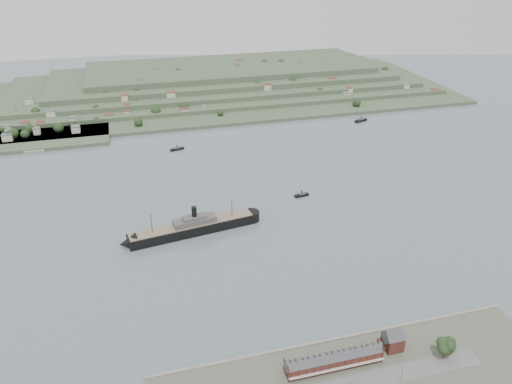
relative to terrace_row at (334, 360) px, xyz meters
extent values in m
plane|color=slate|center=(10.00, 168.02, -6.84)|extent=(1400.00, 1400.00, 0.00)
cube|color=gray|center=(10.00, 19.02, -5.54)|extent=(220.00, 2.00, 2.60)
cube|color=#595959|center=(10.00, -13.98, -4.79)|extent=(140.00, 12.00, 0.10)
cube|color=#49201A|center=(0.00, 0.02, -1.34)|extent=(55.00, 8.00, 7.00)
cube|color=#35373C|center=(0.00, 0.02, 2.16)|extent=(55.60, 8.15, 8.15)
cube|color=#BAB4A5|center=(0.00, -4.78, -1.84)|extent=(55.00, 1.60, 0.25)
cube|color=#49201A|center=(-27.50, 0.02, 3.16)|extent=(0.50, 8.40, 3.00)
cube|color=#49201A|center=(27.50, 0.02, 3.16)|extent=(0.50, 8.40, 3.00)
cube|color=black|center=(-22.00, 0.02, 4.56)|extent=(0.90, 1.40, 3.20)
cube|color=black|center=(-16.50, 0.02, 4.56)|extent=(0.90, 1.40, 3.20)
cube|color=black|center=(-2.75, 0.02, 4.56)|extent=(0.90, 1.40, 3.20)
cube|color=black|center=(2.75, 0.02, 4.56)|extent=(0.90, 1.40, 3.20)
cube|color=black|center=(16.50, 0.02, 4.56)|extent=(0.90, 1.40, 3.20)
cube|color=black|center=(22.00, 0.02, 4.56)|extent=(0.90, 1.40, 3.20)
cube|color=#49201A|center=(37.50, 4.02, -0.34)|extent=(10.00, 10.00, 9.00)
cube|color=#35373C|center=(37.50, 4.02, 4.16)|extent=(10.40, 10.18, 10.18)
cube|color=#34472F|center=(10.00, 528.02, -4.84)|extent=(760.00, 260.00, 4.00)
cube|color=#34472F|center=(30.00, 553.02, -0.34)|extent=(680.00, 220.00, 5.00)
cube|color=#34472F|center=(45.00, 568.02, 5.16)|extent=(600.00, 200.00, 6.00)
cube|color=#34472F|center=(60.00, 583.02, 11.66)|extent=(520.00, 180.00, 7.00)
cube|color=#34472F|center=(75.00, 598.02, 19.16)|extent=(440.00, 160.00, 8.00)
cube|color=#34472F|center=(-190.00, 418.02, -4.84)|extent=(150.00, 90.00, 4.00)
cube|color=gray|center=(-195.00, 376.02, -5.44)|extent=(22.00, 14.00, 2.80)
cube|color=black|center=(-52.90, 160.65, -2.86)|extent=(103.30, 28.88, 7.97)
cone|color=black|center=(-103.52, 152.96, -2.86)|extent=(15.55, 15.55, 13.65)
cylinder|color=black|center=(-2.27, 168.35, -2.86)|extent=(13.65, 13.65, 7.97)
cube|color=#7C6653|center=(-52.90, 160.65, 1.47)|extent=(100.88, 27.42, 0.68)
cube|color=#4C4947|center=(-50.65, 161.00, 3.97)|extent=(35.29, 15.25, 4.55)
cube|color=#4C4947|center=(-50.65, 161.00, 7.04)|extent=(19.20, 10.61, 2.84)
cylinder|color=black|center=(-50.65, 161.00, 11.37)|extent=(4.10, 4.10, 10.24)
cylinder|color=#422E1E|center=(-84.40, 155.87, 9.09)|extent=(0.57, 0.57, 18.21)
cylinder|color=#422E1E|center=(-19.15, 165.78, 7.95)|extent=(0.57, 0.57, 15.93)
cube|color=black|center=(53.09, 197.68, -5.77)|extent=(13.72, 5.12, 2.14)
cube|color=#4C4947|center=(53.09, 197.68, -4.16)|extent=(6.32, 3.55, 1.61)
cylinder|color=black|center=(53.09, 197.68, -2.38)|extent=(0.89, 0.89, 3.13)
cube|color=black|center=(-42.71, 339.02, -5.80)|extent=(16.24, 8.24, 2.09)
cube|color=#4C4947|center=(-42.71, 339.02, -4.23)|extent=(7.70, 5.18, 1.57)
cylinder|color=black|center=(-42.71, 339.02, -2.49)|extent=(0.87, 0.87, 3.04)
cube|color=black|center=(197.49, 373.09, -5.59)|extent=(19.40, 11.73, 2.51)
cube|color=#4C4947|center=(197.49, 373.09, -3.71)|extent=(9.40, 6.98, 1.88)
cylinder|color=black|center=(197.49, 373.09, -1.62)|extent=(1.04, 1.04, 3.65)
cylinder|color=#422E1E|center=(62.20, -9.76, -2.18)|extent=(1.28, 1.28, 5.32)
sphere|color=black|center=(62.20, -9.76, 2.61)|extent=(9.58, 9.58, 9.58)
sphere|color=black|center=(64.86, -8.69, 3.68)|extent=(7.45, 7.45, 7.45)
sphere|color=black|center=(60.07, -11.35, 3.14)|extent=(6.81, 6.81, 6.81)
sphere|color=black|center=(62.73, -12.10, 5.27)|extent=(6.39, 6.39, 6.39)
camera|label=1|loc=(-93.63, -181.03, 205.06)|focal=35.00mm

